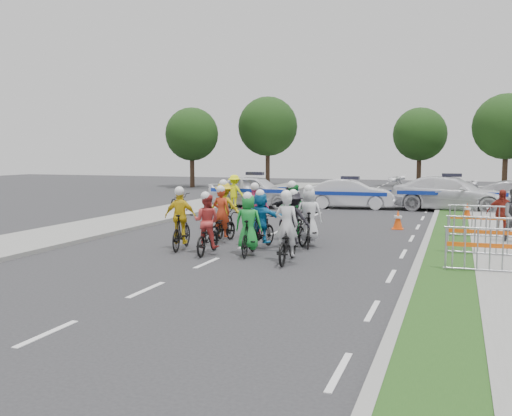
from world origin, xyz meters
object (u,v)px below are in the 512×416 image
(rider_2, at_px, (207,231))
(rider_6, at_px, (222,223))
(rider_1, at_px, (249,231))
(barrier_1, at_px, (486,238))
(rider_11, at_px, (291,213))
(rider_4, at_px, (294,226))
(parked_bike, at_px, (179,202))
(barrier_2, at_px, (481,223))
(cone_1, at_px, (467,211))
(spectator_2, at_px, (501,213))
(tree_4, at_px, (420,134))
(rider_3, at_px, (181,225))
(rider_8, at_px, (292,219))
(police_car_2, at_px, (451,194))
(police_car_0, at_px, (255,191))
(tree_0, at_px, (192,134))
(tree_1, at_px, (507,127))
(marshal_hiviz, at_px, (234,192))
(rider_10, at_px, (224,214))
(tree_3, at_px, (268,127))
(rider_5, at_px, (261,223))
(cone_0, at_px, (398,220))
(barrier_0, at_px, (490,252))
(rider_0, at_px, (287,238))
(rider_9, at_px, (256,217))
(police_car_1, at_px, (350,194))

(rider_2, relative_size, rider_6, 0.98)
(rider_1, relative_size, barrier_1, 0.88)
(rider_11, bearing_deg, rider_4, 105.50)
(rider_6, xyz_separation_m, parked_bike, (-5.42, 7.66, -0.13))
(barrier_2, relative_size, cone_1, 2.86)
(spectator_2, distance_m, tree_4, 27.20)
(rider_3, relative_size, spectator_2, 1.16)
(rider_8, distance_m, police_car_2, 12.32)
(police_car_0, relative_size, tree_0, 0.76)
(rider_3, distance_m, tree_4, 32.90)
(tree_1, bearing_deg, tree_0, -175.03)
(marshal_hiviz, distance_m, barrier_1, 15.00)
(rider_10, distance_m, tree_3, 28.93)
(rider_5, relative_size, rider_8, 0.90)
(rider_8, distance_m, marshal_hiviz, 10.43)
(marshal_hiviz, bearing_deg, cone_0, 157.68)
(rider_11, bearing_deg, police_car_2, -118.72)
(rider_3, distance_m, rider_4, 3.26)
(rider_10, bearing_deg, marshal_hiviz, -78.46)
(barrier_0, height_order, tree_0, tree_0)
(rider_0, relative_size, cone_0, 2.68)
(tree_1, height_order, tree_3, tree_3)
(cone_0, bearing_deg, rider_11, -142.08)
(rider_0, relative_size, barrier_0, 0.94)
(barrier_2, bearing_deg, rider_6, -157.54)
(marshal_hiviz, bearing_deg, barrier_1, 145.80)
(rider_0, relative_size, rider_10, 0.96)
(spectator_2, xyz_separation_m, barrier_0, (-0.66, -6.66, -0.23))
(rider_11, bearing_deg, cone_1, -132.86)
(rider_3, distance_m, cone_1, 13.25)
(spectator_2, relative_size, tree_1, 0.23)
(barrier_1, distance_m, barrier_2, 3.39)
(barrier_2, bearing_deg, rider_2, -144.34)
(cone_1, bearing_deg, police_car_0, 168.14)
(rider_0, relative_size, tree_0, 0.30)
(rider_1, height_order, rider_4, rider_4)
(rider_11, bearing_deg, rider_9, 55.07)
(rider_3, bearing_deg, police_car_0, -90.49)
(barrier_1, relative_size, tree_4, 0.32)
(barrier_1, bearing_deg, police_car_1, 115.29)
(rider_0, xyz_separation_m, tree_3, (-10.89, 31.21, 4.27))
(police_car_1, bearing_deg, rider_1, 171.34)
(cone_1, height_order, tree_4, tree_4)
(barrier_2, bearing_deg, rider_5, -148.19)
(rider_9, distance_m, barrier_0, 7.80)
(rider_10, distance_m, police_car_0, 10.26)
(rider_4, relative_size, tree_3, 0.25)
(cone_1, relative_size, tree_0, 0.11)
(cone_1, relative_size, tree_4, 0.11)
(rider_2, height_order, cone_0, rider_2)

